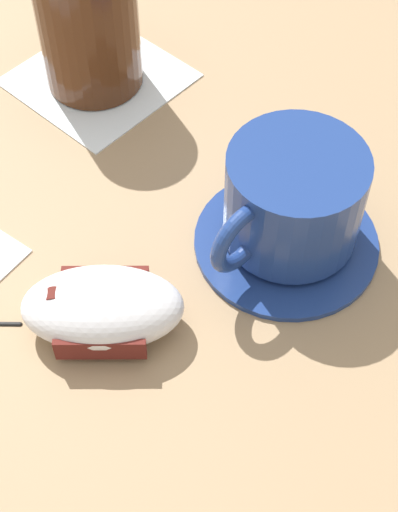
% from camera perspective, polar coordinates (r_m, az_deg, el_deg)
% --- Properties ---
extents(ground_plane, '(3.00, 3.00, 0.00)m').
position_cam_1_polar(ground_plane, '(0.57, -4.34, 4.73)').
color(ground_plane, '#9E7F5B').
extents(saucer, '(0.13, 0.13, 0.01)m').
position_cam_1_polar(saucer, '(0.54, 6.37, 1.16)').
color(saucer, navy).
rests_on(saucer, ground).
extents(coffee_cup, '(0.12, 0.09, 0.07)m').
position_cam_1_polar(coffee_cup, '(0.51, 6.77, 4.15)').
color(coffee_cup, navy).
rests_on(coffee_cup, saucer).
extents(computer_mouse, '(0.09, 0.12, 0.04)m').
position_cam_1_polar(computer_mouse, '(0.49, -7.04, -3.73)').
color(computer_mouse, silver).
rests_on(computer_mouse, ground).
extents(napkin_under_glass, '(0.16, 0.16, 0.00)m').
position_cam_1_polar(napkin_under_glass, '(0.66, -7.29, 12.73)').
color(napkin_under_glass, white).
rests_on(napkin_under_glass, ground).
extents(drinking_glass, '(0.08, 0.08, 0.11)m').
position_cam_1_polar(drinking_glass, '(0.63, -8.08, 16.57)').
color(drinking_glass, '#4C2814').
rests_on(drinking_glass, napkin_under_glass).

